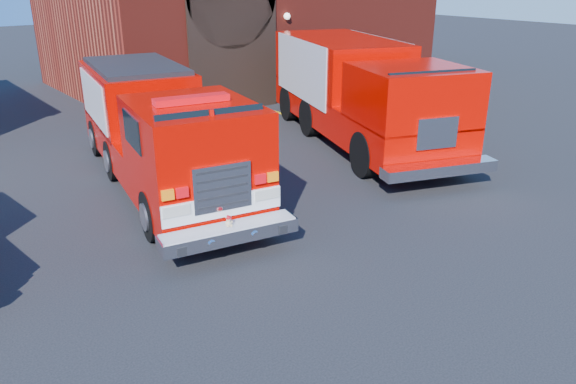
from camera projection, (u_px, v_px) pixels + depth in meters
ground at (250, 237)px, 10.77m from camera, size 100.00×100.00×0.00m
parking_stripe_near at (427, 159)px, 15.21m from camera, size 0.12×3.00×0.01m
parking_stripe_mid at (351, 135)px, 17.42m from camera, size 0.12×3.00×0.01m
parking_stripe_far at (291, 117)px, 19.62m from camera, size 0.12×3.00×0.01m
fire_engine at (160, 129)px, 12.94m from camera, size 3.86×8.73×2.60m
secondary_truck at (359, 89)px, 16.33m from camera, size 5.51×9.16×2.84m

